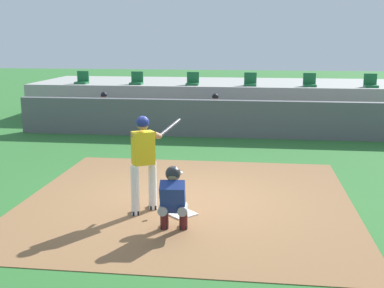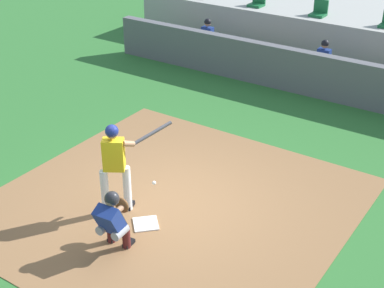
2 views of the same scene
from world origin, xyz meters
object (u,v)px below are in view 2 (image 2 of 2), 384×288
(home_plate, at_px, (146,224))
(dugout_player_1, at_px, (321,62))
(catcher_crouched, at_px, (113,218))
(stadium_seat_2, at_px, (319,11))
(batter_at_plate, at_px, (116,163))
(stadium_seat_1, at_px, (257,2))
(dugout_player_0, at_px, (205,39))

(home_plate, relative_size, dugout_player_1, 0.34)
(catcher_crouched, relative_size, stadium_seat_2, 3.22)
(batter_at_plate, relative_size, stadium_seat_1, 3.76)
(home_plate, bearing_deg, stadium_seat_2, 96.08)
(batter_at_plate, bearing_deg, dugout_player_1, 85.62)
(home_plate, xyz_separation_m, stadium_seat_2, (-1.08, 10.18, 1.51))
(batter_at_plate, xyz_separation_m, catcher_crouched, (0.66, -0.87, -0.43))
(dugout_player_0, bearing_deg, catcher_crouched, -66.19)
(stadium_seat_1, bearing_deg, dugout_player_0, -109.48)
(dugout_player_1, height_order, stadium_seat_1, stadium_seat_1)
(catcher_crouched, bearing_deg, home_plate, 88.24)
(dugout_player_0, xyz_separation_m, stadium_seat_2, (2.89, 2.03, 0.86))
(home_plate, relative_size, stadium_seat_2, 0.92)
(home_plate, distance_m, dugout_player_0, 9.08)
(stadium_seat_2, bearing_deg, catcher_crouched, -84.49)
(catcher_crouched, relative_size, stadium_seat_1, 3.22)
(dugout_player_1, bearing_deg, catcher_crouched, -89.73)
(home_plate, distance_m, stadium_seat_2, 10.35)
(stadium_seat_1, bearing_deg, stadium_seat_2, 0.00)
(home_plate, height_order, dugout_player_0, dugout_player_0)
(home_plate, bearing_deg, stadium_seat_1, 107.71)
(catcher_crouched, distance_m, dugout_player_1, 8.94)
(dugout_player_1, bearing_deg, stadium_seat_1, 147.41)
(dugout_player_0, height_order, stadium_seat_2, stadium_seat_2)
(dugout_player_0, xyz_separation_m, dugout_player_1, (3.90, 0.00, 0.00))
(stadium_seat_2, bearing_deg, home_plate, -83.92)
(dugout_player_0, bearing_deg, home_plate, -64.01)
(dugout_player_0, relative_size, stadium_seat_2, 2.71)
(home_plate, relative_size, stadium_seat_1, 0.92)
(catcher_crouched, distance_m, dugout_player_0, 9.77)
(dugout_player_1, bearing_deg, dugout_player_0, 180.00)
(home_plate, xyz_separation_m, batter_at_plate, (-0.69, 0.07, 1.01))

